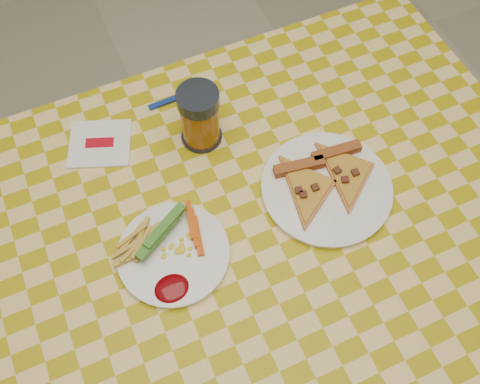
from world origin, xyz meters
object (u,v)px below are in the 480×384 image
at_px(table, 240,239).
at_px(drink_glass, 200,117).
at_px(plate_right, 326,189).
at_px(plate_left, 174,254).

bearing_deg(table, drink_glass, 87.65).
bearing_deg(table, plate_right, -0.77).
relative_size(plate_right, drink_glass, 1.83).
bearing_deg(drink_glass, plate_left, -122.90).
distance_m(plate_right, drink_glass, 0.29).
height_order(table, drink_glass, drink_glass).
xyz_separation_m(table, plate_left, (-0.14, -0.01, 0.08)).
bearing_deg(plate_left, plate_right, 1.53).
distance_m(plate_left, plate_right, 0.33).
height_order(table, plate_right, plate_right).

